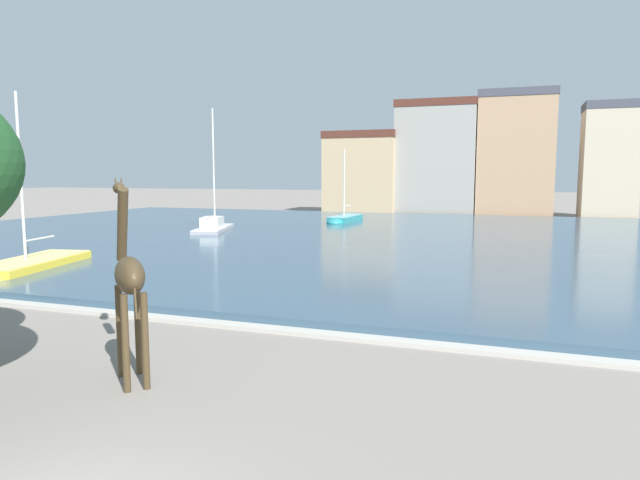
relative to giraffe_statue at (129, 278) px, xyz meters
name	(u,v)px	position (x,y,z in m)	size (l,w,h in m)	color
harbor_water	(430,240)	(2.47, 27.67, -2.12)	(77.88, 45.71, 0.36)	#334C60
quay_edge_coping	(310,333)	(2.47, 4.57, -2.23)	(77.88, 0.50, 0.12)	#ADA89E
giraffe_statue	(129,278)	(0.00, 0.00, 0.00)	(2.08, 2.08, 4.49)	#42331E
sailboat_grey	(215,228)	(-13.58, 27.10, -1.80)	(3.86, 7.26, 9.37)	#939399
sailboat_teal	(343,221)	(-6.59, 37.38, -1.82)	(1.86, 5.98, 6.73)	teal
sailboat_yellow	(24,268)	(-12.67, 8.85, -1.90)	(3.49, 7.29, 8.09)	gold
townhouse_tall_gabled	(363,173)	(-9.02, 53.07, 2.40)	(8.34, 6.02, 9.35)	tan
townhouse_corner_house	(437,158)	(-0.75, 53.58, 3.99)	(8.77, 5.60, 12.54)	gray
townhouse_narrow_midrow	(516,155)	(7.51, 54.02, 4.34)	(7.84, 6.08, 13.24)	tan
townhouse_wide_warehouse	(609,161)	(16.41, 53.44, 3.55)	(5.18, 5.16, 11.66)	#C6B293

